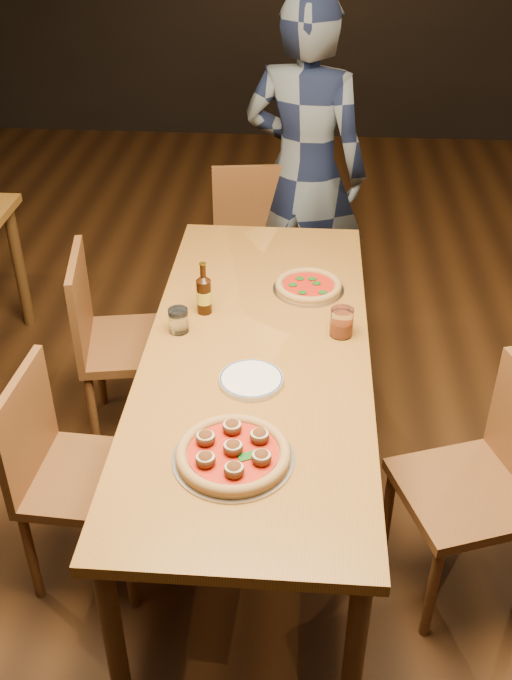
# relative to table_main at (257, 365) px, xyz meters

# --- Properties ---
(ground) EXTENTS (9.00, 9.00, 0.00)m
(ground) POSITION_rel_table_main_xyz_m (0.00, 0.00, -0.68)
(ground) COLOR black
(room_shell) EXTENTS (9.00, 9.00, 9.00)m
(room_shell) POSITION_rel_table_main_xyz_m (0.00, 0.00, 1.18)
(room_shell) COLOR black
(room_shell) RESTS_ON ground
(table_main) EXTENTS (0.80, 2.00, 0.75)m
(table_main) POSITION_rel_table_main_xyz_m (0.00, 0.00, 0.00)
(table_main) COLOR brown
(table_main) RESTS_ON ground
(chair_main_nw) EXTENTS (0.43, 0.43, 0.87)m
(chair_main_nw) POSITION_rel_table_main_xyz_m (-0.56, -0.36, -0.24)
(chair_main_nw) COLOR #5C3118
(chair_main_nw) RESTS_ON ground
(chair_main_sw) EXTENTS (0.49, 0.49, 0.91)m
(chair_main_sw) POSITION_rel_table_main_xyz_m (-0.57, 0.43, -0.22)
(chair_main_sw) COLOR #5C3118
(chair_main_sw) RESTS_ON ground
(chair_main_e) EXTENTS (0.54, 0.54, 0.90)m
(chair_main_e) POSITION_rel_table_main_xyz_m (0.73, -0.35, -0.23)
(chair_main_e) COLOR #5C3118
(chair_main_e) RESTS_ON ground
(chair_end) EXTENTS (0.50, 0.50, 0.96)m
(chair_end) POSITION_rel_table_main_xyz_m (-0.07, 1.14, -0.20)
(chair_end) COLOR #5C3118
(chair_end) RESTS_ON ground
(pizza_meatball) EXTENTS (0.36, 0.36, 0.07)m
(pizza_meatball) POSITION_rel_table_main_xyz_m (-0.03, -0.58, 0.10)
(pizza_meatball) COLOR #B7B7BF
(pizza_meatball) RESTS_ON table_main
(pizza_margherita) EXTENTS (0.29, 0.29, 0.04)m
(pizza_margherita) POSITION_rel_table_main_xyz_m (0.18, 0.43, 0.09)
(pizza_margherita) COLOR #B7B7BF
(pizza_margherita) RESTS_ON table_main
(plate_stack) EXTENTS (0.21, 0.21, 0.02)m
(plate_stack) POSITION_rel_table_main_xyz_m (-0.00, -0.20, 0.08)
(plate_stack) COLOR white
(plate_stack) RESTS_ON table_main
(beer_bottle) EXTENTS (0.06, 0.06, 0.21)m
(beer_bottle) POSITION_rel_table_main_xyz_m (-0.22, 0.23, 0.15)
(beer_bottle) COLOR black
(beer_bottle) RESTS_ON table_main
(water_glass) EXTENTS (0.07, 0.07, 0.09)m
(water_glass) POSITION_rel_table_main_xyz_m (-0.30, 0.09, 0.12)
(water_glass) COLOR white
(water_glass) RESTS_ON table_main
(amber_glass) EXTENTS (0.08, 0.08, 0.11)m
(amber_glass) POSITION_rel_table_main_xyz_m (0.30, 0.11, 0.12)
(amber_glass) COLOR maroon
(amber_glass) RESTS_ON table_main
(diner) EXTENTS (0.72, 0.58, 1.73)m
(diner) POSITION_rel_table_main_xyz_m (0.14, 1.40, 0.19)
(diner) COLOR black
(diner) RESTS_ON ground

